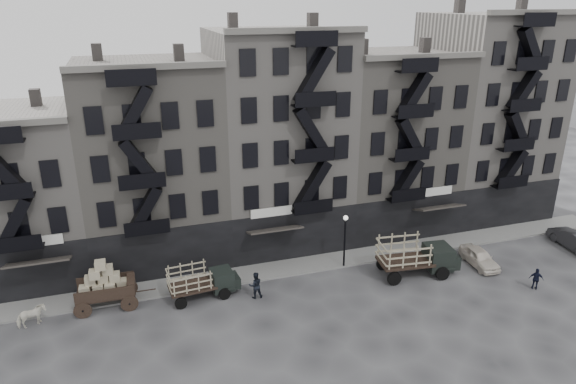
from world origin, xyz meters
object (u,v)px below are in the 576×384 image
object	(u,v)px
car_far	(575,239)
pedestrian_mid	(255,285)
wagon	(103,281)
car_east	(479,257)
policeman	(536,279)
horse	(31,316)
stake_truck_east	(416,254)
stake_truck_west	(202,279)

from	to	relation	value
car_far	pedestrian_mid	world-z (taller)	pedestrian_mid
wagon	car_east	world-z (taller)	wagon
car_east	pedestrian_mid	distance (m)	17.46
policeman	car_far	bearing A→B (deg)	-113.06
horse	wagon	world-z (taller)	wagon
wagon	policeman	bearing A→B (deg)	-12.30
car_east	car_far	xyz separation A→B (m)	(9.21, 0.01, 0.13)
pedestrian_mid	car_far	bearing A→B (deg)	-178.82
stake_truck_east	policeman	bearing A→B (deg)	-25.24
car_east	car_far	bearing A→B (deg)	3.80
wagon	car_far	bearing A→B (deg)	-3.07
horse	car_far	world-z (taller)	car_far
stake_truck_east	car_far	bearing A→B (deg)	6.02
wagon	stake_truck_east	bearing A→B (deg)	-5.42
horse	stake_truck_east	distance (m)	26.14
horse	pedestrian_mid	world-z (taller)	pedestrian_mid
wagon	stake_truck_east	size ratio (longest dim) A/B	0.66
stake_truck_west	stake_truck_east	world-z (taller)	stake_truck_east
car_far	stake_truck_east	bearing A→B (deg)	4.75
stake_truck_west	car_far	distance (m)	30.16
wagon	car_east	xyz separation A→B (m)	(27.18, -2.88, -1.27)
car_east	pedestrian_mid	xyz separation A→B (m)	(-17.43, 0.88, 0.30)
stake_truck_east	horse	bearing A→B (deg)	-176.77
pedestrian_mid	wagon	bearing A→B (deg)	-8.55
stake_truck_east	pedestrian_mid	bearing A→B (deg)	-175.93
pedestrian_mid	policeman	world-z (taller)	pedestrian_mid
wagon	pedestrian_mid	size ratio (longest dim) A/B	2.12
car_far	policeman	size ratio (longest dim) A/B	3.00
stake_truck_east	policeman	distance (m)	8.30
stake_truck_west	car_east	size ratio (longest dim) A/B	1.26
stake_truck_west	horse	bearing A→B (deg)	175.78
stake_truck_west	car_east	distance (m)	20.99
car_east	wagon	bearing A→B (deg)	177.70
pedestrian_mid	policeman	xyz separation A→B (m)	(18.98, -5.02, -0.16)
car_far	horse	bearing A→B (deg)	2.96
horse	stake_truck_east	world-z (taller)	stake_truck_east
wagon	stake_truck_west	xyz separation A→B (m)	(6.31, -0.79, -0.57)
horse	car_far	xyz separation A→B (m)	(40.71, -1.98, 0.07)
stake_truck_east	car_far	world-z (taller)	stake_truck_east
car_far	wagon	bearing A→B (deg)	1.23
stake_truck_west	policeman	distance (m)	23.27
horse	car_east	bearing A→B (deg)	-112.97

